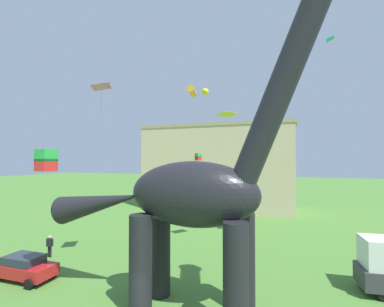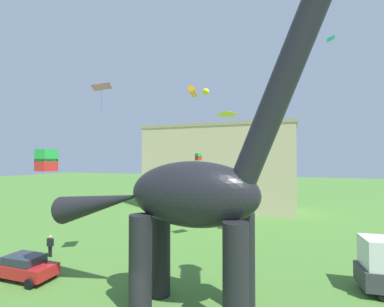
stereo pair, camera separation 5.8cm
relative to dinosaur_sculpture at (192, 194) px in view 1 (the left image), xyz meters
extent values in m
cylinder|color=black|center=(2.49, 1.11, -3.52)|extent=(1.16, 1.16, 5.02)
cylinder|color=black|center=(2.49, -1.11, -3.52)|extent=(1.16, 1.16, 5.02)
cylinder|color=black|center=(-2.32, 1.11, -3.52)|extent=(1.16, 1.16, 5.02)
cylinder|color=black|center=(-2.32, -1.11, -3.52)|extent=(1.16, 1.16, 5.02)
ellipsoid|color=black|center=(0.08, 0.00, 0.00)|extent=(6.87, 2.96, 3.38)
cylinder|color=black|center=(4.54, 0.00, 5.42)|extent=(4.94, 1.27, 9.79)
cone|color=black|center=(-5.68, 0.00, -0.77)|extent=(6.04, 1.69, 2.86)
cube|color=red|center=(-11.60, -0.09, -5.36)|extent=(4.24, 1.88, 0.72)
cube|color=#232B35|center=(-11.60, -0.09, -4.74)|extent=(2.31, 1.62, 0.52)
cylinder|color=black|center=(-10.05, 0.80, -5.72)|extent=(0.63, 0.24, 0.62)
cylinder|color=black|center=(-10.05, -0.98, -5.72)|extent=(0.63, 0.24, 0.62)
cylinder|color=black|center=(-13.15, 0.80, -5.72)|extent=(0.63, 0.24, 0.62)
cylinder|color=black|center=(9.67, 6.72, -5.63)|extent=(0.82, 0.34, 0.80)
cylinder|color=black|center=(-13.47, 3.56, -5.61)|extent=(0.14, 0.14, 0.85)
cylinder|color=black|center=(-13.26, 3.56, -5.61)|extent=(0.14, 0.14, 0.85)
cube|color=black|center=(-13.37, 3.56, -4.88)|extent=(0.46, 0.28, 0.60)
sphere|color=tan|center=(-13.37, 3.56, -4.45)|extent=(0.27, 0.27, 0.27)
cylinder|color=black|center=(-13.63, 3.56, -4.85)|extent=(0.11, 0.11, 0.57)
cylinder|color=black|center=(-13.10, 3.56, -4.85)|extent=(0.11, 0.11, 0.57)
cylinder|color=#6B6056|center=(0.17, 10.28, -5.60)|extent=(0.14, 0.14, 0.86)
cylinder|color=#6B6056|center=(0.38, 10.28, -5.60)|extent=(0.14, 0.14, 0.86)
cube|color=blue|center=(0.28, 10.28, -4.86)|extent=(0.47, 0.29, 0.61)
sphere|color=tan|center=(0.28, 10.28, -4.42)|extent=(0.27, 0.27, 0.27)
cylinder|color=blue|center=(0.01, 10.28, -4.83)|extent=(0.12, 0.12, 0.58)
cylinder|color=blue|center=(0.55, 10.28, -4.83)|extent=(0.12, 0.12, 0.58)
cube|color=pink|center=(-7.58, 2.43, 6.87)|extent=(1.92, 2.07, 0.27)
cylinder|color=purple|center=(-7.58, 2.43, 5.78)|extent=(0.01, 0.01, 1.67)
cylinder|color=orange|center=(-7.06, 19.81, 10.65)|extent=(1.41, 3.13, 0.85)
cone|color=yellow|center=(-5.42, 20.13, 10.65)|extent=(1.02, 0.91, 0.89)
cube|color=yellow|center=(-0.39, 10.34, 5.77)|extent=(1.97, 2.06, 0.25)
cube|color=green|center=(-7.65, -2.01, 1.99)|extent=(0.91, 0.91, 0.67)
cube|color=red|center=(-7.65, -2.01, 1.48)|extent=(0.91, 0.91, 0.67)
cube|color=#19B2B7|center=(7.63, 8.59, 10.55)|extent=(0.59, 0.76, 0.19)
cylinder|color=pink|center=(7.63, 8.59, 10.08)|extent=(0.01, 0.01, 0.72)
cube|color=green|center=(-2.07, 7.28, 2.10)|extent=(0.54, 0.54, 0.32)
cube|color=red|center=(-2.07, 7.28, 1.86)|extent=(0.54, 0.54, 0.32)
cube|color=#287AE5|center=(5.34, 12.26, 9.42)|extent=(0.96, 1.26, 0.39)
cylinder|color=pink|center=(5.34, 12.26, 8.68)|extent=(0.01, 0.01, 1.14)
cube|color=#CCB78E|center=(-6.06, 29.64, 0.36)|extent=(23.35, 8.97, 12.79)
cube|color=tan|center=(-6.06, 29.64, 7.01)|extent=(23.81, 9.15, 0.50)
camera|label=1|loc=(4.73, -13.11, 1.77)|focal=25.30mm
camera|label=2|loc=(4.78, -13.09, 1.77)|focal=25.30mm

